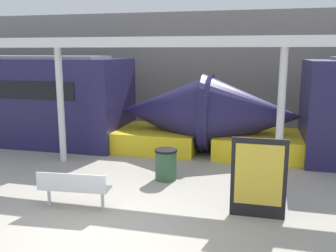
{
  "coord_description": "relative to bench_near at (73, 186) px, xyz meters",
  "views": [
    {
      "loc": [
        2.83,
        -6.04,
        3.36
      ],
      "look_at": [
        0.43,
        3.47,
        1.4
      ],
      "focal_mm": 40.0,
      "sensor_mm": 36.0,
      "label": 1
    }
  ],
  "objects": [
    {
      "name": "poster_board",
      "position": [
        3.84,
        0.56,
        0.33
      ],
      "size": [
        1.11,
        0.07,
        1.67
      ],
      "color": "black",
      "rests_on": "ground_plane"
    },
    {
      "name": "ground_plane",
      "position": [
        1.0,
        -0.84,
        -0.52
      ],
      "size": [
        60.0,
        60.0,
        0.0
      ],
      "primitive_type": "plane",
      "color": "#A8A093"
    },
    {
      "name": "station_wall",
      "position": [
        1.0,
        9.15,
        1.98
      ],
      "size": [
        56.0,
        0.2,
        5.0
      ],
      "primitive_type": "cube",
      "color": "gray",
      "rests_on": "ground_plane"
    },
    {
      "name": "support_column_near",
      "position": [
        4.34,
        3.25,
        1.22
      ],
      "size": [
        0.2,
        0.2,
        3.47
      ],
      "primitive_type": "cylinder",
      "color": "silver",
      "rests_on": "ground_plane"
    },
    {
      "name": "bench_near",
      "position": [
        0.0,
        0.0,
        0.0
      ],
      "size": [
        1.57,
        0.56,
        0.84
      ],
      "rotation": [
        0.0,
        0.0,
        0.08
      ],
      "color": "silver",
      "rests_on": "ground_plane"
    },
    {
      "name": "trash_bin",
      "position": [
        1.45,
        2.35,
        -0.1
      ],
      "size": [
        0.6,
        0.6,
        0.83
      ],
      "color": "#2D5138",
      "rests_on": "ground_plane"
    },
    {
      "name": "canopy_beam",
      "position": [
        4.34,
        3.25,
        3.09
      ],
      "size": [
        28.0,
        0.6,
        0.28
      ],
      "primitive_type": "cube",
      "color": "silver",
      "rests_on": "support_column_near"
    },
    {
      "name": "support_column_far",
      "position": [
        -2.09,
        3.25,
        1.22
      ],
      "size": [
        0.2,
        0.2,
        3.47
      ],
      "primitive_type": "cylinder",
      "color": "silver",
      "rests_on": "ground_plane"
    }
  ]
}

